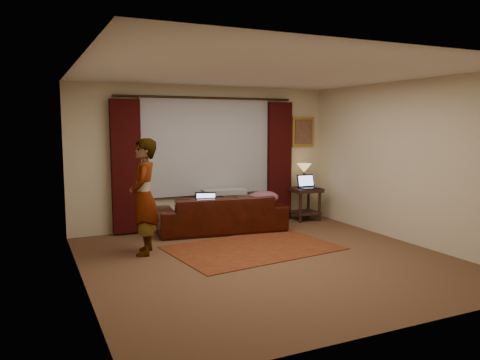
# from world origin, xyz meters

# --- Properties ---
(floor) EXTENTS (5.00, 5.00, 0.01)m
(floor) POSITION_xyz_m (0.00, 0.00, -0.01)
(floor) COLOR brown
(floor) RESTS_ON ground
(ceiling) EXTENTS (5.00, 5.00, 0.02)m
(ceiling) POSITION_xyz_m (0.00, 0.00, 2.60)
(ceiling) COLOR silver
(ceiling) RESTS_ON ground
(wall_back) EXTENTS (5.00, 0.02, 2.60)m
(wall_back) POSITION_xyz_m (0.00, 2.50, 1.30)
(wall_back) COLOR beige
(wall_back) RESTS_ON ground
(wall_front) EXTENTS (5.00, 0.02, 2.60)m
(wall_front) POSITION_xyz_m (0.00, -2.50, 1.30)
(wall_front) COLOR beige
(wall_front) RESTS_ON ground
(wall_left) EXTENTS (0.02, 5.00, 2.60)m
(wall_left) POSITION_xyz_m (-2.50, 0.00, 1.30)
(wall_left) COLOR beige
(wall_left) RESTS_ON ground
(wall_right) EXTENTS (0.02, 5.00, 2.60)m
(wall_right) POSITION_xyz_m (2.50, 0.00, 1.30)
(wall_right) COLOR beige
(wall_right) RESTS_ON ground
(sheer_curtain) EXTENTS (2.50, 0.05, 1.80)m
(sheer_curtain) POSITION_xyz_m (0.00, 2.44, 1.50)
(sheer_curtain) COLOR #A0A0A8
(sheer_curtain) RESTS_ON wall_back
(drape_left) EXTENTS (0.50, 0.14, 2.30)m
(drape_left) POSITION_xyz_m (-1.50, 2.39, 1.18)
(drape_left) COLOR black
(drape_left) RESTS_ON floor
(drape_right) EXTENTS (0.50, 0.14, 2.30)m
(drape_right) POSITION_xyz_m (1.50, 2.39, 1.18)
(drape_right) COLOR black
(drape_right) RESTS_ON floor
(curtain_rod) EXTENTS (0.04, 0.04, 3.40)m
(curtain_rod) POSITION_xyz_m (0.00, 2.39, 2.38)
(curtain_rod) COLOR black
(curtain_rod) RESTS_ON wall_back
(picture_frame) EXTENTS (0.50, 0.04, 0.60)m
(picture_frame) POSITION_xyz_m (2.10, 2.47, 1.75)
(picture_frame) COLOR #B7973B
(picture_frame) RESTS_ON wall_back
(sofa) EXTENTS (2.37, 1.27, 0.91)m
(sofa) POSITION_xyz_m (0.06, 1.92, 0.46)
(sofa) COLOR black
(sofa) RESTS_ON floor
(throw_blanket) EXTENTS (0.83, 0.42, 0.09)m
(throw_blanket) POSITION_xyz_m (0.23, 2.18, 0.91)
(throw_blanket) COLOR #979691
(throw_blanket) RESTS_ON sofa
(clothing_pile) EXTENTS (0.64, 0.53, 0.24)m
(clothing_pile) POSITION_xyz_m (0.80, 1.71, 0.58)
(clothing_pile) COLOR brown
(clothing_pile) RESTS_ON sofa
(laptop_sofa) EXTENTS (0.49, 0.51, 0.27)m
(laptop_sofa) POSITION_xyz_m (-0.30, 1.76, 0.59)
(laptop_sofa) COLOR black
(laptop_sofa) RESTS_ON sofa
(area_rug) EXTENTS (2.66, 1.94, 0.01)m
(area_rug) POSITION_xyz_m (0.06, 0.64, 0.01)
(area_rug) COLOR #602812
(area_rug) RESTS_ON floor
(end_table) EXTENTS (0.59, 0.59, 0.65)m
(end_table) POSITION_xyz_m (1.95, 2.14, 0.32)
(end_table) COLOR black
(end_table) RESTS_ON floor
(tiffany_lamp) EXTENTS (0.35, 0.35, 0.47)m
(tiffany_lamp) POSITION_xyz_m (2.02, 2.27, 0.88)
(tiffany_lamp) COLOR olive
(tiffany_lamp) RESTS_ON end_table
(laptop_table) EXTENTS (0.38, 0.41, 0.27)m
(laptop_table) POSITION_xyz_m (1.96, 2.00, 0.78)
(laptop_table) COLOR black
(laptop_table) RESTS_ON end_table
(person) EXTENTS (0.63, 0.63, 1.70)m
(person) POSITION_xyz_m (-1.52, 1.04, 0.85)
(person) COLOR #979691
(person) RESTS_ON floor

